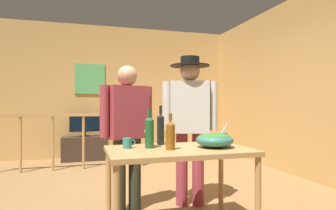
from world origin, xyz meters
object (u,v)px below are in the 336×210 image
(stair_railing, at_px, (94,133))
(tv_console, at_px, (85,148))
(wine_bottle_dark, at_px, (161,129))
(wine_bottle_green, at_px, (149,131))
(person_standing_left, at_px, (127,126))
(serving_table, at_px, (179,158))
(mug_blue, at_px, (224,138))
(wine_glass, at_px, (149,132))
(salad_bowl, at_px, (215,139))
(person_standing_right, at_px, (190,116))
(flat_screen_tv, at_px, (85,124))
(mug_teal, at_px, (128,143))
(framed_picture, at_px, (90,79))
(wine_bottle_amber, at_px, (170,135))

(stair_railing, relative_size, tv_console, 2.86)
(tv_console, bearing_deg, wine_bottle_dark, -79.04)
(wine_bottle_green, height_order, person_standing_left, person_standing_left)
(tv_console, height_order, serving_table, serving_table)
(wine_bottle_dark, xyz_separation_m, mug_blue, (0.62, -0.07, -0.10))
(person_standing_left, bearing_deg, wine_bottle_dark, 103.84)
(serving_table, bearing_deg, wine_glass, 138.45)
(serving_table, xyz_separation_m, person_standing_left, (-0.35, 0.65, 0.24))
(salad_bowl, xyz_separation_m, person_standing_left, (-0.67, 0.68, 0.08))
(stair_railing, bearing_deg, salad_bowl, -72.15)
(stair_railing, distance_m, person_standing_left, 2.26)
(mug_blue, distance_m, person_standing_left, 1.00)
(person_standing_right, bearing_deg, serving_table, 81.68)
(wine_glass, relative_size, person_standing_right, 0.11)
(stair_railing, height_order, flat_screen_tv, stair_railing)
(wine_glass, bearing_deg, tv_console, 98.69)
(tv_console, height_order, mug_teal, mug_teal)
(wine_glass, height_order, person_standing_right, person_standing_right)
(salad_bowl, height_order, mug_blue, salad_bowl)
(wine_bottle_dark, bearing_deg, framed_picture, 98.60)
(stair_railing, xyz_separation_m, flat_screen_tv, (-0.15, 0.81, 0.11))
(serving_table, relative_size, mug_teal, 10.79)
(serving_table, distance_m, wine_glass, 0.36)
(salad_bowl, distance_m, person_standing_left, 0.96)
(serving_table, bearing_deg, framed_picture, 99.30)
(serving_table, bearing_deg, mug_blue, 19.91)
(wine_bottle_green, xyz_separation_m, person_standing_right, (0.59, 0.57, 0.10))
(flat_screen_tv, relative_size, wine_glass, 3.40)
(wine_bottle_green, relative_size, person_standing_right, 0.21)
(serving_table, bearing_deg, wine_bottle_amber, -148.86)
(salad_bowl, distance_m, mug_teal, 0.76)
(framed_picture, xyz_separation_m, flat_screen_tv, (-0.10, -0.32, -0.94))
(flat_screen_tv, bearing_deg, stair_railing, -79.77)
(wine_glass, bearing_deg, salad_bowl, -22.72)
(mug_teal, bearing_deg, stair_railing, 93.98)
(wine_bottle_amber, distance_m, mug_teal, 0.39)
(flat_screen_tv, xyz_separation_m, person_standing_right, (1.11, -3.04, 0.26))
(tv_console, relative_size, serving_table, 0.74)
(mug_blue, bearing_deg, mug_teal, -176.03)
(tv_console, distance_m, flat_screen_tv, 0.49)
(salad_bowl, bearing_deg, mug_blue, 47.48)
(wine_bottle_dark, height_order, person_standing_right, person_standing_right)
(mug_teal, bearing_deg, wine_glass, 19.28)
(framed_picture, xyz_separation_m, serving_table, (0.66, -4.01, -1.01))
(salad_bowl, distance_m, wine_glass, 0.59)
(stair_railing, xyz_separation_m, wine_bottle_green, (0.38, -2.79, 0.26))
(wine_glass, distance_m, person_standing_right, 0.74)
(serving_table, distance_m, wine_bottle_amber, 0.23)
(framed_picture, bearing_deg, serving_table, -80.70)
(wine_glass, bearing_deg, framed_picture, 96.52)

